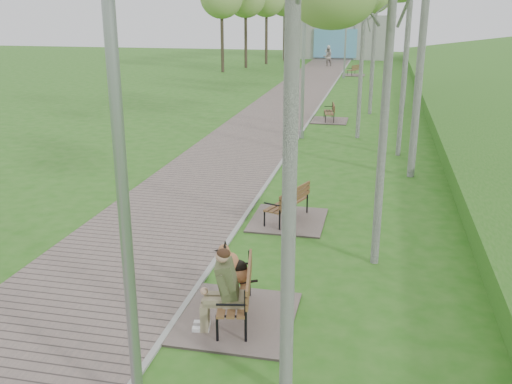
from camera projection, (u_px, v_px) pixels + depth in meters
ground at (160, 345)px, 8.51m from camera, size 120.00×120.00×0.00m
walkway at (284, 106)px, 28.83m from camera, size 3.50×67.00×0.04m
kerb at (319, 107)px, 28.47m from camera, size 0.10×67.00×0.05m
building_north at (338, 37)px, 55.53m from camera, size 10.00×5.20×4.00m
bench_main at (230, 295)px, 9.04m from camera, size 1.82×2.03×1.59m
bench_second at (287, 213)px, 13.36m from camera, size 1.70×1.89×1.05m
bench_third at (329, 117)px, 25.02m from camera, size 1.54×1.71×0.94m
bench_far at (353, 73)px, 41.60m from camera, size 1.54×1.72×0.95m
lamp_post_near at (124, 211)px, 6.15m from camera, size 0.22×0.22×5.79m
lamp_post_second at (303, 75)px, 21.08m from camera, size 0.20×0.20×5.14m
lamp_post_third at (345, 42)px, 39.28m from camera, size 0.20×0.20×5.26m
lamp_post_far at (355, 29)px, 52.58m from camera, size 0.23×0.23×5.93m
pedestrian_near at (328, 54)px, 49.90m from camera, size 0.63×0.47×1.59m
pedestrian_far at (328, 57)px, 47.60m from camera, size 0.91×0.80×1.57m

